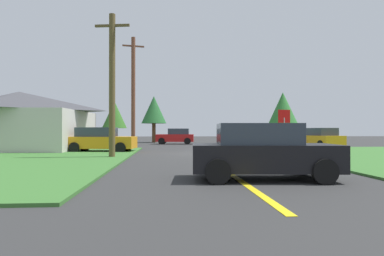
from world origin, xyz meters
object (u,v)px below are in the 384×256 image
(car_on_crossroad, at_px, (320,138))
(barn, at_px, (19,121))
(car_behind_on_main_road, at_px, (262,152))
(oak_tree_right, at_px, (154,110))
(stop_sign, at_px, (284,123))
(pine_tree_center, at_px, (115,115))
(utility_pole_mid, at_px, (133,91))
(car_approaching_junction, at_px, (176,136))
(parked_car_near_building, at_px, (100,140))
(oak_tree_left, at_px, (283,109))
(utility_pole_near, at_px, (112,84))

(car_on_crossroad, bearing_deg, barn, 85.12)
(car_behind_on_main_road, distance_m, oak_tree_right, 30.88)
(oak_tree_right, bearing_deg, stop_sign, -68.34)
(stop_sign, bearing_deg, barn, -27.88)
(stop_sign, height_order, pine_tree_center, pine_tree_center)
(stop_sign, height_order, utility_pole_mid, utility_pole_mid)
(car_approaching_junction, relative_size, parked_car_near_building, 0.89)
(car_approaching_junction, distance_m, oak_tree_left, 11.48)
(utility_pole_mid, bearing_deg, car_approaching_junction, 61.36)
(utility_pole_mid, height_order, oak_tree_right, utility_pole_mid)
(car_approaching_junction, height_order, utility_pole_mid, utility_pole_mid)
(car_approaching_junction, height_order, barn, barn)
(oak_tree_left, bearing_deg, utility_pole_near, -131.68)
(car_behind_on_main_road, bearing_deg, car_on_crossroad, 64.65)
(car_behind_on_main_road, height_order, oak_tree_left, oak_tree_left)
(car_approaching_junction, relative_size, car_on_crossroad, 0.92)
(stop_sign, height_order, utility_pole_near, utility_pole_near)
(oak_tree_left, xyz_separation_m, pine_tree_center, (-17.36, 0.63, -0.66))
(oak_tree_right, bearing_deg, car_on_crossroad, -45.52)
(utility_pole_mid, distance_m, barn, 8.87)
(barn, bearing_deg, utility_pole_mid, 25.49)
(utility_pole_mid, bearing_deg, car_on_crossroad, -8.54)
(pine_tree_center, height_order, barn, pine_tree_center)
(oak_tree_left, relative_size, oak_tree_right, 0.98)
(utility_pole_near, distance_m, pine_tree_center, 17.44)
(utility_pole_mid, distance_m, pine_tree_center, 7.14)
(car_approaching_junction, height_order, car_on_crossroad, same)
(car_approaching_junction, height_order, utility_pole_near, utility_pole_near)
(utility_pole_near, height_order, barn, utility_pole_near)
(utility_pole_mid, height_order, pine_tree_center, utility_pole_mid)
(pine_tree_center, height_order, oak_tree_right, oak_tree_right)
(stop_sign, height_order, car_approaching_junction, stop_sign)
(car_behind_on_main_road, xyz_separation_m, car_approaching_junction, (-1.88, 25.46, -0.00))
(pine_tree_center, bearing_deg, car_behind_on_main_road, -71.96)
(car_approaching_junction, xyz_separation_m, car_on_crossroad, (11.28, -9.09, -0.00))
(utility_pole_mid, distance_m, oak_tree_left, 15.95)
(barn, bearing_deg, parked_car_near_building, -20.28)
(car_approaching_junction, height_order, oak_tree_left, oak_tree_left)
(utility_pole_mid, bearing_deg, pine_tree_center, 111.55)
(parked_car_near_building, bearing_deg, oak_tree_right, 88.30)
(car_on_crossroad, height_order, utility_pole_near, utility_pole_near)
(utility_pole_near, bearing_deg, parked_car_near_building, 107.61)
(parked_car_near_building, bearing_deg, stop_sign, -9.74)
(utility_pole_near, height_order, oak_tree_right, utility_pole_near)
(oak_tree_right, bearing_deg, utility_pole_near, -93.03)
(car_on_crossroad, bearing_deg, pine_tree_center, 55.25)
(utility_pole_mid, height_order, oak_tree_left, utility_pole_mid)
(car_approaching_junction, bearing_deg, oak_tree_right, -57.79)
(oak_tree_left, bearing_deg, car_approaching_junction, 174.74)
(parked_car_near_building, relative_size, pine_tree_center, 1.03)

